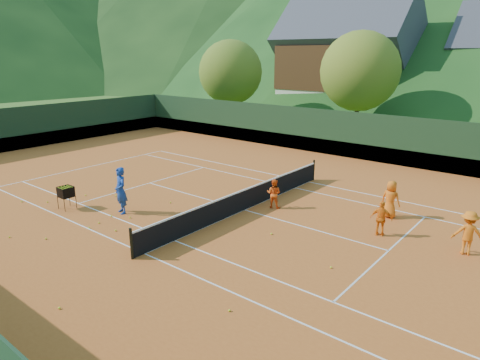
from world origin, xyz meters
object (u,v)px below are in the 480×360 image
Objects in this scene: student_c at (391,199)px; chalet_left at (346,63)px; coach at (121,191)px; ball_hopper at (66,192)px; student_d at (468,233)px; student_a at (274,193)px; tennis_net at (244,199)px; student_b at (381,219)px.

student_c is 0.11× the size of chalet_left.
coach is 2.62m from ball_hopper.
student_c is 1.57× the size of ball_hopper.
coach reaches higher than student_d.
student_c reaches higher than student_a.
coach is 0.15× the size of chalet_left.
ball_hopper is (-6.97, -5.85, 0.10)m from student_a.
student_a reaches higher than ball_hopper.
ball_hopper is at bearing 25.04° from student_a.
student_c reaches higher than tennis_net.
coach is at bearing -137.12° from tennis_net.
student_d reaches higher than student_b.
chalet_left is at bearing 116.04° from coach.
student_d reaches higher than tennis_net.
tennis_net is at bearing 31.96° from student_c.
student_b is at bearing 41.76° from coach.
student_c is at bearing 34.82° from ball_hopper.
student_b is 0.11× the size of tennis_net.
tennis_net is (-0.80, -1.08, -0.15)m from student_a.
ball_hopper is at bearing -142.25° from tennis_net.
chalet_left is (-3.83, 34.78, 4.88)m from ball_hopper.
ball_hopper is (-14.67, -6.20, -0.02)m from student_d.
student_b is 5.75m from tennis_net.
chalet_left is at bearing 108.43° from tennis_net.
student_a is 4.88m from student_c.
ball_hopper is (-6.17, -4.78, 0.25)m from tennis_net.
coach is 0.17× the size of tennis_net.
chalet_left is at bearing -84.52° from student_a.
student_d is (7.70, 0.34, 0.12)m from student_a.
chalet_left is at bearing -59.57° from student_c.
chalet_left is at bearing 96.29° from ball_hopper.
coach is 6.59m from student_a.
student_d reaches higher than student_a.
coach is 1.48× the size of student_b.
student_a is at bearing 53.40° from tennis_net.
student_b reaches higher than student_a.
coach is at bearing 13.52° from student_b.
student_c is 3.71m from student_d.
student_c is at bearing -47.86° from student_d.
student_b is 2.11m from student_c.
chalet_left is (-10.80, 28.92, 4.98)m from student_a.
chalet_left is (-18.50, 28.58, 4.86)m from student_d.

